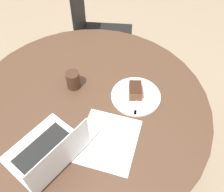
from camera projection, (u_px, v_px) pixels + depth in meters
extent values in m
plane|color=gray|center=(95.00, 164.00, 1.94)|extent=(12.00, 12.00, 0.00)
cylinder|color=#4C3323|center=(95.00, 164.00, 1.93)|extent=(0.52, 0.52, 0.02)
cylinder|color=#4C3323|center=(92.00, 140.00, 1.66)|extent=(0.14, 0.14, 0.68)
cylinder|color=#4C3323|center=(88.00, 107.00, 1.38)|extent=(1.28, 1.28, 0.03)
cube|color=black|center=(106.00, 39.00, 2.16)|extent=(0.58, 0.58, 0.02)
cube|color=black|center=(78.00, 8.00, 1.95)|extent=(0.33, 0.23, 0.54)
cube|color=black|center=(129.00, 46.00, 2.44)|extent=(0.05, 0.05, 0.43)
cube|color=black|center=(127.00, 76.00, 2.20)|extent=(0.05, 0.05, 0.43)
cube|color=black|center=(88.00, 44.00, 2.46)|extent=(0.05, 0.05, 0.43)
cube|color=black|center=(82.00, 73.00, 2.22)|extent=(0.05, 0.05, 0.43)
cube|color=white|center=(108.00, 140.00, 1.23)|extent=(0.38, 0.36, 0.00)
cylinder|color=white|center=(136.00, 96.00, 1.40)|extent=(0.26, 0.26, 0.01)
cube|color=brown|center=(135.00, 91.00, 1.37)|extent=(0.11, 0.11, 0.06)
cube|color=#351E13|center=(136.00, 87.00, 1.35)|extent=(0.11, 0.10, 0.00)
cube|color=silver|center=(136.00, 101.00, 1.36)|extent=(0.15, 0.09, 0.00)
cube|color=silver|center=(135.00, 113.00, 1.32)|extent=(0.04, 0.04, 0.00)
cylinder|color=#3D2619|center=(73.00, 80.00, 1.41)|extent=(0.07, 0.07, 0.10)
cube|color=silver|center=(45.00, 151.00, 1.19)|extent=(0.33, 0.26, 0.02)
cube|color=black|center=(44.00, 150.00, 1.18)|extent=(0.27, 0.15, 0.00)
cube|color=silver|center=(61.00, 157.00, 1.06)|extent=(0.33, 0.01, 0.20)
cube|color=black|center=(60.00, 157.00, 1.06)|extent=(0.31, 0.01, 0.18)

